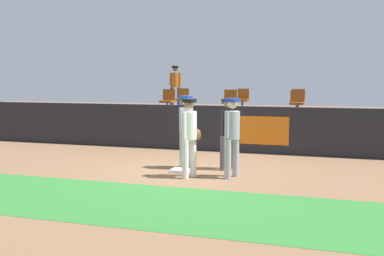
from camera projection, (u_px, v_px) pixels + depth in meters
ground_plane at (184, 171)px, 11.38m from camera, size 60.00×60.00×0.00m
grass_foreground_strip at (131, 202)px, 8.46m from camera, size 18.00×2.80×0.01m
first_base at (180, 171)px, 11.22m from camera, size 0.40×0.40×0.08m
player_fielder_home at (190, 132)px, 10.52m from camera, size 0.45×0.54×1.84m
player_runner_visitor at (232, 132)px, 10.49m from camera, size 0.45×0.49×1.86m
player_coach_visitor at (186, 127)px, 11.59m from camera, size 0.43×0.51×1.87m
player_umpire at (228, 129)px, 11.46m from camera, size 0.48×0.48×1.80m
field_wall at (218, 128)px, 14.49m from camera, size 18.00×0.26×1.45m
bleacher_platform at (235, 126)px, 16.95m from camera, size 18.00×4.80×1.10m
seat_back_right at (298, 99)px, 16.80m from camera, size 0.48×0.44×0.84m
seat_back_left at (183, 98)px, 18.17m from camera, size 0.45×0.44×0.84m
seat_back_center at (243, 98)px, 17.43m from camera, size 0.45×0.44×0.84m
seat_front_left at (168, 99)px, 16.45m from camera, size 0.47×0.44×0.84m
seat_front_center at (230, 100)px, 15.75m from camera, size 0.44×0.44×0.84m
seat_front_right at (297, 101)px, 15.06m from camera, size 0.46×0.44×0.84m
spectator_hooded at (175, 84)px, 19.08m from camera, size 0.49×0.35×1.76m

